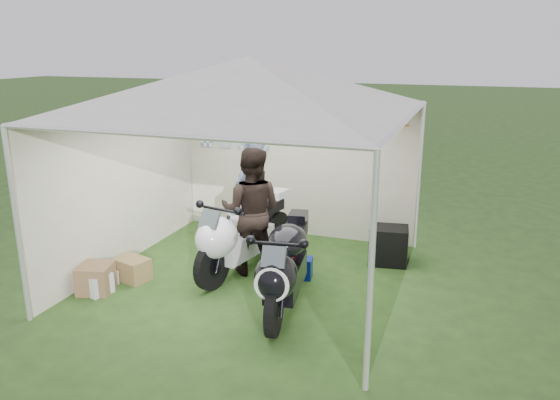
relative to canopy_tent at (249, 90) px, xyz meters
The scene contains 12 objects.
ground 2.58m from the canopy_tent, 89.22° to the right, with size 80.00×80.00×0.00m, color #26421A.
canopy_tent is the anchor object (origin of this frame).
motorcycle_white 1.98m from the canopy_tent, 151.28° to the left, with size 0.77×2.20×1.09m.
motorcycle_black 2.25m from the canopy_tent, 45.28° to the right, with size 0.67×2.14×1.06m.
paddock_stand 2.51m from the canopy_tent, 18.94° to the left, with size 0.39×0.24×0.29m, color #0C24C2.
person_dark_jacket 1.68m from the canopy_tent, 112.48° to the left, with size 0.88×0.68×1.80m, color black.
person_blue_jacket 1.86m from the canopy_tent, 112.48° to the left, with size 0.69×0.45×1.89m, color slate.
equipment_box 3.08m from the canopy_tent, 34.13° to the left, with size 0.56×0.45×0.56m, color black.
crate_0 3.21m from the canopy_tent, 146.83° to the right, with size 0.40×0.31×0.27m, color silver.
crate_1 3.17m from the canopy_tent, 147.33° to the right, with size 0.41×0.41×0.37m, color brown.
crate_2 3.17m from the canopy_tent, 152.12° to the right, with size 0.27×0.22×0.19m, color #B4B9BD.
crate_3 2.93m from the canopy_tent, 157.28° to the right, with size 0.46×0.33×0.31m, color olive.
Camera 1 is at (2.75, -6.47, 3.13)m, focal length 35.00 mm.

